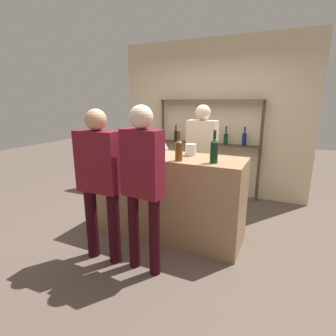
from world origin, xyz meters
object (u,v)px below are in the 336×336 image
at_px(customer_left, 100,176).
at_px(counter_bottle_1, 179,149).
at_px(counter_bottle_0, 214,150).
at_px(cork_jar, 191,150).
at_px(server_behind_counter, 202,152).
at_px(ice_bucket, 118,144).
at_px(wine_glass, 165,146).
at_px(counter_bottle_2, 135,144).
at_px(customer_center, 143,177).

bearing_deg(customer_left, counter_bottle_1, -47.90).
bearing_deg(customer_left, counter_bottle_0, -58.62).
xyz_separation_m(cork_jar, server_behind_counter, (-0.06, 0.63, -0.15)).
bearing_deg(counter_bottle_1, server_behind_counter, 92.04).
distance_m(counter_bottle_1, ice_bucket, 1.01).
relative_size(counter_bottle_1, wine_glass, 2.23).
bearing_deg(ice_bucket, customer_left, -67.30).
xyz_separation_m(counter_bottle_0, server_behind_counter, (-0.43, 0.90, -0.22)).
xyz_separation_m(counter_bottle_2, ice_bucket, (-0.36, 0.14, -0.04)).
bearing_deg(customer_center, counter_bottle_0, -33.30).
xyz_separation_m(counter_bottle_0, customer_center, (-0.52, -0.65, -0.20)).
distance_m(counter_bottle_1, customer_center, 0.64).
relative_size(counter_bottle_0, ice_bucket, 1.51).
height_order(wine_glass, ice_bucket, ice_bucket).
relative_size(server_behind_counter, customer_center, 0.99).
distance_m(cork_jar, customer_center, 0.95).
bearing_deg(server_behind_counter, counter_bottle_1, 4.19).
height_order(counter_bottle_0, wine_glass, counter_bottle_0).
distance_m(counter_bottle_0, ice_bucket, 1.39).
bearing_deg(wine_glass, counter_bottle_0, -13.95).
bearing_deg(cork_jar, ice_bucket, -173.56).
xyz_separation_m(counter_bottle_1, customer_center, (-0.13, -0.60, -0.19)).
distance_m(counter_bottle_2, customer_left, 0.73).
height_order(counter_bottle_1, wine_glass, counter_bottle_1).
xyz_separation_m(counter_bottle_0, counter_bottle_1, (-0.39, -0.06, -0.01)).
distance_m(ice_bucket, cork_jar, 1.02).
relative_size(wine_glass, server_behind_counter, 0.09).
xyz_separation_m(counter_bottle_1, customer_left, (-0.64, -0.61, -0.24)).
bearing_deg(counter_bottle_2, counter_bottle_0, -0.97).
relative_size(counter_bottle_2, wine_glass, 2.38).
height_order(counter_bottle_2, customer_center, customer_center).
bearing_deg(customer_left, ice_bucket, 21.36).
distance_m(counter_bottle_0, server_behind_counter, 1.02).
relative_size(counter_bottle_2, ice_bucket, 1.56).
height_order(counter_bottle_2, cork_jar, counter_bottle_2).
bearing_deg(wine_glass, cork_jar, 19.73).
relative_size(ice_bucket, customer_center, 0.14).
bearing_deg(wine_glass, counter_bottle_2, -156.87).
distance_m(counter_bottle_2, wine_glass, 0.38).
xyz_separation_m(customer_center, customer_left, (-0.51, -0.01, -0.05)).
bearing_deg(cork_jar, counter_bottle_0, -36.53).
xyz_separation_m(wine_glass, server_behind_counter, (0.24, 0.74, -0.19)).
xyz_separation_m(counter_bottle_2, cork_jar, (0.65, 0.26, -0.07)).
bearing_deg(ice_bucket, cork_jar, 6.44).
bearing_deg(server_behind_counter, counter_bottle_0, 27.38).
distance_m(wine_glass, ice_bucket, 0.71).
height_order(counter_bottle_1, cork_jar, counter_bottle_1).
bearing_deg(counter_bottle_1, cork_jar, 86.27).
distance_m(counter_bottle_0, customer_center, 0.86).
bearing_deg(counter_bottle_1, wine_glass, 141.40).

